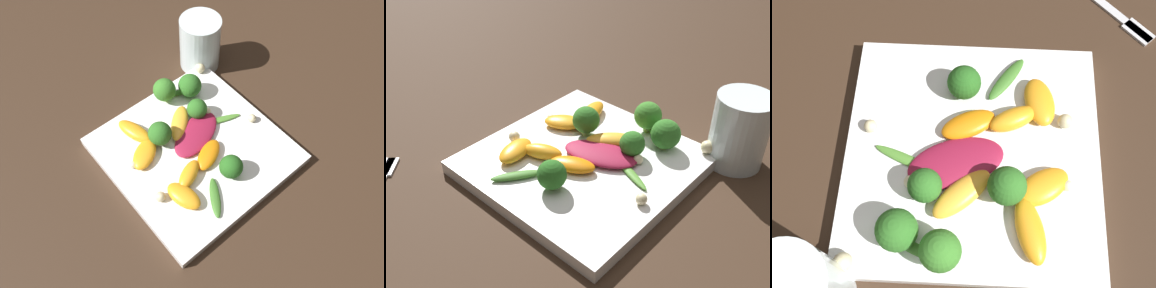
% 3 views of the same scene
% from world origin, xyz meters
% --- Properties ---
extents(ground_plane, '(2.40, 2.40, 0.00)m').
position_xyz_m(ground_plane, '(0.00, 0.00, 0.00)').
color(ground_plane, '#382619').
extents(plate, '(0.28, 0.28, 0.02)m').
position_xyz_m(plate, '(0.00, 0.00, 0.01)').
color(plate, white).
rests_on(plate, ground_plane).
extents(drinking_glass, '(0.08, 0.08, 0.11)m').
position_xyz_m(drinking_glass, '(-0.15, -0.16, 0.05)').
color(drinking_glass, silver).
rests_on(drinking_glass, ground_plane).
extents(radicchio_leaf_0, '(0.12, 0.08, 0.01)m').
position_xyz_m(radicchio_leaf_0, '(-0.02, -0.02, 0.03)').
color(radicchio_leaf_0, maroon).
rests_on(radicchio_leaf_0, plate).
extents(orange_segment_0, '(0.04, 0.07, 0.02)m').
position_xyz_m(orange_segment_0, '(0.07, 0.06, 0.03)').
color(orange_segment_0, orange).
rests_on(orange_segment_0, plate).
extents(orange_segment_1, '(0.04, 0.07, 0.02)m').
position_xyz_m(orange_segment_1, '(0.06, -0.09, 0.03)').
color(orange_segment_1, orange).
rests_on(orange_segment_1, plate).
extents(orange_segment_2, '(0.07, 0.05, 0.02)m').
position_xyz_m(orange_segment_2, '(-0.01, 0.03, 0.03)').
color(orange_segment_2, orange).
rests_on(orange_segment_2, plate).
extents(orange_segment_3, '(0.07, 0.07, 0.02)m').
position_xyz_m(orange_segment_3, '(-0.01, -0.05, 0.03)').
color(orange_segment_3, '#FCAD33').
rests_on(orange_segment_3, plate).
extents(orange_segment_4, '(0.06, 0.05, 0.02)m').
position_xyz_m(orange_segment_4, '(0.04, 0.04, 0.03)').
color(orange_segment_4, orange).
rests_on(orange_segment_4, plate).
extents(orange_segment_5, '(0.07, 0.06, 0.02)m').
position_xyz_m(orange_segment_5, '(0.07, -0.04, 0.03)').
color(orange_segment_5, orange).
rests_on(orange_segment_5, plate).
extents(broccoli_floret_0, '(0.04, 0.04, 0.04)m').
position_xyz_m(broccoli_floret_0, '(-0.05, -0.05, 0.04)').
color(broccoli_floret_0, '#84AD5B').
rests_on(broccoli_floret_0, plate).
extents(broccoli_floret_1, '(0.04, 0.04, 0.05)m').
position_xyz_m(broccoli_floret_1, '(-0.03, -0.11, 0.05)').
color(broccoli_floret_1, '#7A9E51').
rests_on(broccoli_floret_1, plate).
extents(broccoli_floret_2, '(0.04, 0.04, 0.04)m').
position_xyz_m(broccoli_floret_2, '(-0.07, -0.09, 0.04)').
color(broccoli_floret_2, '#7A9E51').
rests_on(broccoli_floret_2, plate).
extents(broccoli_floret_3, '(0.04, 0.04, 0.05)m').
position_xyz_m(broccoli_floret_3, '(0.04, -0.05, 0.04)').
color(broccoli_floret_3, '#84AD5B').
rests_on(broccoli_floret_3, plate).
extents(broccoli_floret_4, '(0.04, 0.04, 0.04)m').
position_xyz_m(broccoli_floret_4, '(-0.01, 0.07, 0.04)').
color(broccoli_floret_4, '#7A9E51').
rests_on(broccoli_floret_4, plate).
extents(arugula_sprig_0, '(0.05, 0.06, 0.01)m').
position_xyz_m(arugula_sprig_0, '(0.04, 0.09, 0.02)').
color(arugula_sprig_0, '#3D7528').
rests_on(arugula_sprig_0, plate).
extents(arugula_sprig_1, '(0.08, 0.04, 0.01)m').
position_xyz_m(arugula_sprig_1, '(-0.07, -0.01, 0.02)').
color(arugula_sprig_1, '#518E33').
rests_on(arugula_sprig_1, plate).
extents(arugula_sprig_2, '(0.06, 0.03, 0.01)m').
position_xyz_m(arugula_sprig_2, '(-0.05, -0.11, 0.02)').
color(arugula_sprig_2, '#3D7528').
rests_on(arugula_sprig_2, plate).
extents(macadamia_nut_0, '(0.01, 0.01, 0.01)m').
position_xyz_m(macadamia_nut_0, '(-0.11, 0.02, 0.03)').
color(macadamia_nut_0, beige).
rests_on(macadamia_nut_0, plate).
extents(macadamia_nut_1, '(0.01, 0.01, 0.01)m').
position_xyz_m(macadamia_nut_1, '(-0.06, -0.04, 0.03)').
color(macadamia_nut_1, beige).
rests_on(macadamia_nut_1, plate).
extents(macadamia_nut_2, '(0.01, 0.01, 0.01)m').
position_xyz_m(macadamia_nut_2, '(0.10, -0.04, 0.03)').
color(macadamia_nut_2, beige).
rests_on(macadamia_nut_2, plate).
extents(macadamia_nut_3, '(0.02, 0.02, 0.02)m').
position_xyz_m(macadamia_nut_3, '(0.10, 0.04, 0.03)').
color(macadamia_nut_3, beige).
rests_on(macadamia_nut_3, plate).
extents(macadamia_nut_4, '(0.02, 0.02, 0.02)m').
position_xyz_m(macadamia_nut_4, '(-0.12, -0.12, 0.03)').
color(macadamia_nut_4, beige).
rests_on(macadamia_nut_4, plate).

